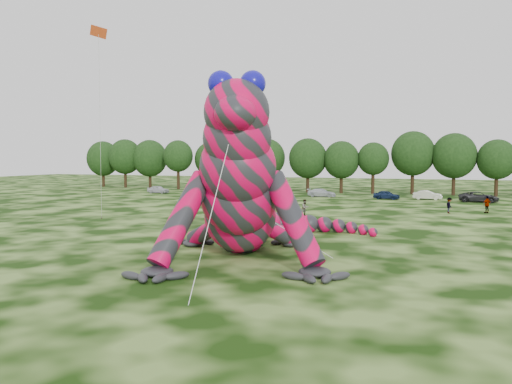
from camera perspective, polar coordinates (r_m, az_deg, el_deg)
The scene contains 27 objects.
ground at distance 31.02m, azimuth -0.85°, elevation -7.47°, with size 240.00×240.00×0.00m, color #16330A.
inflatable_gecko at distance 32.42m, azimuth -1.73°, elevation 2.70°, with size 18.30×21.73×10.87m, color #DA0546, non-canonical shape.
flying_kite at distance 47.47m, azimuth -17.53°, elevation 15.38°, with size 4.49×5.22×18.08m.
tree_0 at distance 109.29m, azimuth -17.07°, elevation 3.08°, with size 6.91×6.22×9.51m, color black, non-canonical shape.
tree_1 at distance 104.72m, azimuth -14.73°, elevation 3.18°, with size 6.74×6.07×9.81m, color black, non-canonical shape.
tree_2 at distance 102.42m, azimuth -12.03°, elevation 3.16°, with size 7.04×6.34×9.64m, color black, non-canonical shape.
tree_3 at distance 97.30m, azimuth -8.88°, elevation 3.10°, with size 5.81×5.23×9.44m, color black, non-canonical shape.
tree_4 at distance 96.05m, azimuth -5.22°, elevation 3.01°, with size 6.22×5.60×9.06m, color black, non-canonical shape.
tree_5 at distance 93.25m, azimuth -1.65°, elevation 3.22°, with size 7.16×6.44×9.80m, color black, non-canonical shape.
tree_6 at distance 89.72m, azimuth 1.27°, elevation 3.09°, with size 6.52×5.86×9.49m, color black, non-canonical shape.
tree_7 at distance 87.78m, azimuth 5.94°, elevation 3.05°, with size 6.68×6.01×9.48m, color black, non-canonical shape.
tree_8 at distance 86.77m, azimuth 9.73°, elevation 2.82°, with size 6.14×5.53×8.94m, color black, non-canonical shape.
tree_9 at distance 86.38m, azimuth 13.23°, elevation 2.68°, with size 5.27×4.74×8.68m, color black, non-canonical shape.
tree_10 at distance 87.13m, azimuth 17.48°, elevation 3.21°, with size 7.09×6.38×10.50m, color black, non-canonical shape.
tree_11 at distance 86.75m, azimuth 21.69°, elevation 2.97°, with size 7.01×6.31×10.07m, color black, non-canonical shape.
tree_12 at distance 86.76m, azimuth 25.81°, elevation 2.49°, with size 5.99×5.39×8.97m, color black, non-canonical shape.
car_0 at distance 87.10m, azimuth -11.11°, elevation 0.30°, with size 1.55×3.85×1.31m, color silver.
car_1 at distance 84.06m, azimuth -3.99°, elevation 0.30°, with size 1.60×4.57×1.51m, color black.
car_2 at distance 80.92m, azimuth -0.80°, elevation 0.12°, with size 2.28×4.95×1.37m, color #911102.
car_3 at distance 78.20m, azimuth 7.51°, elevation -0.09°, with size 1.79×4.40×1.28m, color silver.
car_4 at distance 75.63m, azimuth 14.71°, elevation -0.32°, with size 1.52×3.79×1.29m, color #14254A.
car_5 at distance 76.65m, azimuth 19.01°, elevation -0.33°, with size 1.42×4.07×1.34m, color silver.
car_6 at distance 74.95m, azimuth 24.10°, elevation -0.52°, with size 2.40×5.20×1.44m, color #272729.
spectator_3 at distance 60.66m, azimuth 24.89°, elevation -1.31°, with size 1.11×0.46×1.89m, color gray.
spectator_4 at distance 66.54m, azimuth -3.02°, elevation -0.57°, with size 0.86×0.56×1.75m, color gray.
spectator_2 at distance 58.74m, azimuth 21.22°, elevation -1.44°, with size 1.13×0.65×1.75m, color gray.
spectator_1 at distance 52.75m, azimuth 5.62°, elevation -1.79°, with size 0.84×0.66×1.73m, color gray.
Camera 1 is at (10.61, -28.49, 6.17)m, focal length 35.00 mm.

